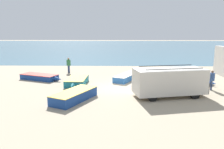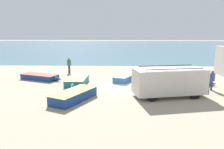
# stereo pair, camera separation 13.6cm
# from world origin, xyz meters

# --- Properties ---
(ground_plane) EXTENTS (200.00, 200.00, 0.00)m
(ground_plane) POSITION_xyz_m (0.00, 0.00, 0.00)
(ground_plane) COLOR tan
(sea_water) EXTENTS (120.00, 80.00, 0.01)m
(sea_water) POSITION_xyz_m (0.00, 52.00, 0.00)
(sea_water) COLOR #477084
(sea_water) RESTS_ON ground_plane
(parked_van) EXTENTS (5.50, 2.99, 2.20)m
(parked_van) POSITION_xyz_m (3.56, -2.23, 1.15)
(parked_van) COLOR beige
(parked_van) RESTS_ON ground_plane
(fishing_rowboat_0) EXTENTS (3.08, 4.92, 0.58)m
(fishing_rowboat_0) POSITION_xyz_m (0.86, 3.62, 0.29)
(fishing_rowboat_0) COLOR #2D66AD
(fishing_rowboat_0) RESTS_ON ground_plane
(fishing_rowboat_1) EXTENTS (4.54, 2.69, 0.53)m
(fishing_rowboat_1) POSITION_xyz_m (-7.87, 3.17, 0.27)
(fishing_rowboat_1) COLOR navy
(fishing_rowboat_1) RESTS_ON ground_plane
(fishing_rowboat_2) EXTENTS (2.93, 4.48, 0.67)m
(fishing_rowboat_2) POSITION_xyz_m (-3.15, -3.18, 0.34)
(fishing_rowboat_2) COLOR navy
(fishing_rowboat_2) RESTS_ON ground_plane
(fishing_rowboat_3) EXTENTS (3.84, 4.47, 0.56)m
(fishing_rowboat_3) POSITION_xyz_m (6.60, 2.85, 0.28)
(fishing_rowboat_3) COLOR #234CA3
(fishing_rowboat_3) RESTS_ON ground_plane
(fishing_rowboat_4) EXTENTS (1.72, 3.93, 0.59)m
(fishing_rowboat_4) POSITION_xyz_m (-3.91, 1.32, 0.30)
(fishing_rowboat_4) COLOR #1E757F
(fishing_rowboat_4) RESTS_ON ground_plane
(fisherman_0) EXTENTS (0.43, 0.43, 1.62)m
(fisherman_0) POSITION_xyz_m (7.40, -0.35, 0.97)
(fisherman_0) COLOR navy
(fisherman_0) RESTS_ON ground_plane
(fisherman_1) EXTENTS (0.46, 0.46, 1.74)m
(fisherman_1) POSITION_xyz_m (-5.87, 6.94, 1.04)
(fisherman_1) COLOR navy
(fisherman_1) RESTS_ON ground_plane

